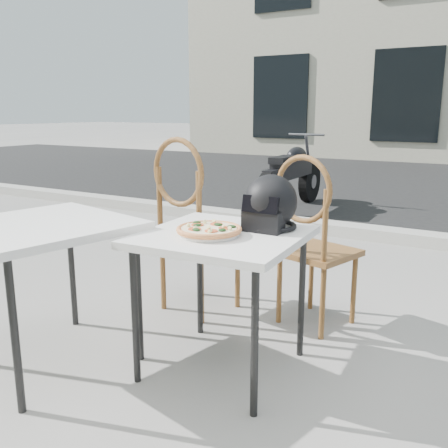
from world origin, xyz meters
The scene contains 10 objects.
ground centered at (0.00, 0.00, 0.00)m, with size 80.00×80.00×0.00m, color gray.
curb centered at (0.00, 3.00, 0.06)m, with size 30.00×0.25×0.12m, color #ADABA1.
cafe_table_main centered at (-0.40, 0.06, 0.63)m, with size 0.77×0.77×0.69m.
plate centered at (-0.43, -0.02, 0.70)m, with size 0.30×0.30×0.02m.
pizza centered at (-0.43, -0.02, 0.72)m, with size 0.35×0.35×0.04m.
helmet centered at (-0.25, 0.24, 0.81)m, with size 0.26×0.27×0.26m.
cafe_chair_main centered at (-0.21, 0.73, 0.57)m, with size 0.48×0.48×1.02m.
cafe_table_side centered at (-1.18, -0.32, 0.66)m, with size 0.91×0.91×0.73m.
cafe_chair_side centered at (-0.93, 0.57, 0.61)m, with size 0.50×0.50×1.10m.
motorcycle centered at (-1.69, 3.99, 0.42)m, with size 0.50×1.91×0.95m.
Camera 1 is at (0.75, -1.90, 1.25)m, focal length 40.00 mm.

